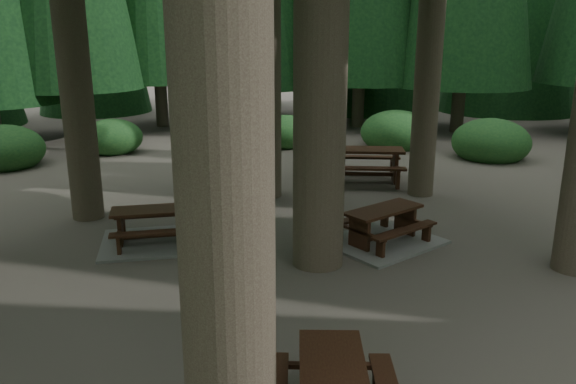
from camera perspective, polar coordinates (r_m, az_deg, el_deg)
ground at (r=8.97m, az=-0.15°, el=-8.82°), size 80.00×80.00×0.00m
picnic_table_a at (r=10.51m, az=9.60°, el=-4.03°), size 2.02×1.69×0.67m
picnic_table_c at (r=10.63m, az=-13.27°, el=-4.00°), size 2.47×2.31×0.67m
picnic_table_d at (r=14.74m, az=7.74°, el=3.27°), size 2.58×2.54×0.87m
shrub_ring at (r=9.76m, az=0.55°, el=-4.18°), size 23.86×24.64×1.49m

